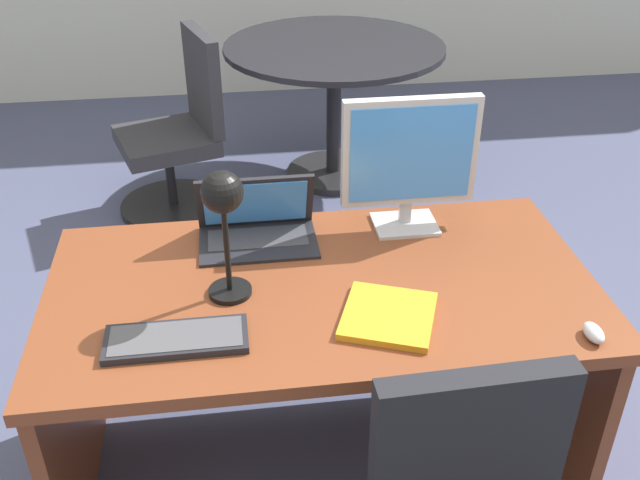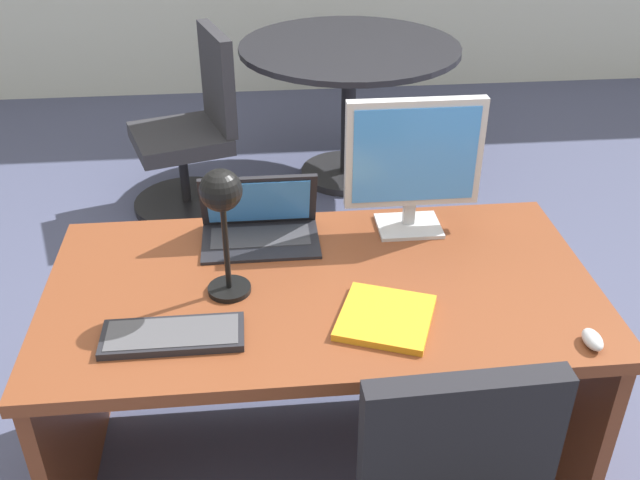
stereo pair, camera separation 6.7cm
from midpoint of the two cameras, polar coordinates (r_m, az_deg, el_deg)
name	(u,v)px [view 1 (the left image)]	position (r m, az deg, el deg)	size (l,w,h in m)	color
ground	(281,231)	(3.69, -3.61, 0.67)	(12.00, 12.00, 0.00)	#474C6B
desk	(320,330)	(2.20, -0.90, -7.12)	(1.55, 0.82, 0.72)	brown
monitor	(410,157)	(2.21, 6.24, 6.50)	(0.42, 0.16, 0.43)	#B7BABF
laptop	(257,219)	(2.23, -5.89, 1.65)	(0.36, 0.23, 0.21)	black
keyboard	(176,339)	(1.87, -12.30, -7.66)	(0.36, 0.14, 0.02)	black
mouse	(594,333)	(1.95, 19.89, -6.92)	(0.05, 0.08, 0.04)	#B7BABF
desk_lamp	(223,209)	(1.85, -8.66, 2.43)	(0.12, 0.14, 0.39)	black
book	(388,316)	(1.91, 4.43, -5.99)	(0.31, 0.31, 0.02)	orange
meeting_table	(334,79)	(4.01, 0.62, 12.61)	(1.18, 1.18, 0.77)	black
meeting_chair_near	(179,144)	(3.82, -11.56, 7.47)	(0.59, 0.58, 0.93)	black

